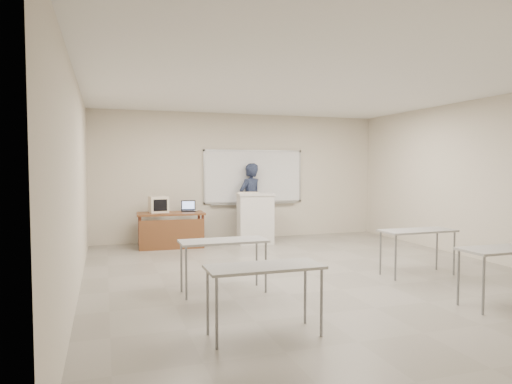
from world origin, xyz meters
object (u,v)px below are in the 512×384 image
object	(u,v)px
instructor_desk	(172,223)
mouse	(196,211)
podium	(255,218)
presenter	(250,201)
whiteboard	(254,177)
laptop	(188,209)
crt_monitor	(158,204)
keyboard	(248,193)

from	to	relation	value
instructor_desk	mouse	xyz separation A→B (m)	(0.55, 0.16, 0.23)
podium	presenter	xyz separation A→B (m)	(0.08, 0.64, 0.34)
whiteboard	mouse	xyz separation A→B (m)	(-1.55, -0.62, -0.71)
whiteboard	laptop	bearing A→B (deg)	-163.20
whiteboard	presenter	distance (m)	0.60
whiteboard	crt_monitor	size ratio (longest dim) A/B	5.81
whiteboard	mouse	world-z (taller)	whiteboard
instructor_desk	whiteboard	bearing A→B (deg)	23.51
instructor_desk	laptop	bearing A→B (deg)	36.77
laptop	presenter	xyz separation A→B (m)	(1.57, 0.38, 0.10)
laptop	whiteboard	bearing A→B (deg)	26.72
instructor_desk	mouse	distance (m)	0.62
laptop	presenter	world-z (taller)	presenter
crt_monitor	laptop	xyz separation A→B (m)	(0.65, 0.03, -0.11)
crt_monitor	mouse	bearing A→B (deg)	-11.03
laptop	mouse	size ratio (longest dim) A/B	3.43
whiteboard	presenter	xyz separation A→B (m)	(-0.13, -0.13, -0.57)
mouse	presenter	bearing A→B (deg)	32.88
presenter	mouse	bearing A→B (deg)	-9.72
whiteboard	podium	world-z (taller)	whiteboard
podium	presenter	size ratio (longest dim) A/B	0.62
podium	presenter	distance (m)	0.73
laptop	keyboard	bearing A→B (deg)	2.47
whiteboard	instructor_desk	size ratio (longest dim) A/B	1.75
crt_monitor	presenter	size ratio (longest dim) A/B	0.23
keyboard	instructor_desk	bearing A→B (deg)	-164.50
crt_monitor	presenter	world-z (taller)	presenter
instructor_desk	crt_monitor	distance (m)	0.51
laptop	mouse	distance (m)	0.19
whiteboard	keyboard	bearing A→B (deg)	-117.96
podium	crt_monitor	xyz separation A→B (m)	(-2.13, 0.23, 0.35)
whiteboard	keyboard	world-z (taller)	whiteboard
podium	crt_monitor	distance (m)	2.18
whiteboard	laptop	xyz separation A→B (m)	(-1.70, -0.51, -0.67)
mouse	presenter	xyz separation A→B (m)	(1.42, 0.49, 0.14)
crt_monitor	mouse	xyz separation A→B (m)	(0.80, -0.08, -0.15)
instructor_desk	laptop	xyz separation A→B (m)	(0.40, 0.27, 0.26)
laptop	keyboard	size ratio (longest dim) A/B	0.68
whiteboard	keyboard	distance (m)	0.85
crt_monitor	whiteboard	bearing A→B (deg)	7.35
keyboard	crt_monitor	bearing A→B (deg)	-171.71
podium	presenter	bearing A→B (deg)	89.46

